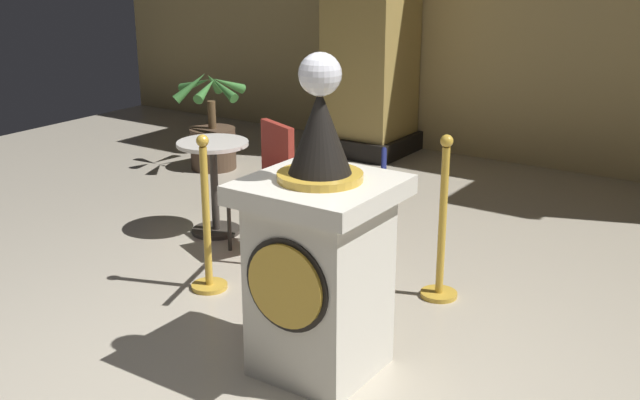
# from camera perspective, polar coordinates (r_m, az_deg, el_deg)

# --- Properties ---
(ground_plane) EXTENTS (12.01, 12.01, 0.00)m
(ground_plane) POSITION_cam_1_polar(r_m,az_deg,el_deg) (4.06, -5.37, -14.30)
(ground_plane) COLOR #B2A893
(pedestal_clock) EXTENTS (0.72, 0.72, 1.70)m
(pedestal_clock) POSITION_cam_1_polar(r_m,az_deg,el_deg) (4.01, -0.05, -4.04)
(pedestal_clock) COLOR silver
(pedestal_clock) RESTS_ON ground_plane
(stanchion_near) EXTENTS (0.24, 0.24, 1.08)m
(stanchion_near) POSITION_cam_1_polar(r_m,az_deg,el_deg) (5.01, 8.89, -3.03)
(stanchion_near) COLOR gold
(stanchion_near) RESTS_ON ground_plane
(stanchion_far) EXTENTS (0.24, 0.24, 1.05)m
(stanchion_far) POSITION_cam_1_polar(r_m,az_deg,el_deg) (5.12, -8.27, -2.66)
(stanchion_far) COLOR gold
(stanchion_far) RESTS_ON ground_plane
(velvet_rope) EXTENTS (1.07, 1.06, 0.22)m
(velvet_rope) POSITION_cam_1_polar(r_m,az_deg,el_deg) (4.88, 0.22, 1.66)
(velvet_rope) COLOR #141947
(potted_palm_left) EXTENTS (0.80, 0.75, 1.02)m
(potted_palm_left) POSITION_cam_1_polar(r_m,az_deg,el_deg) (7.95, -7.89, 4.74)
(potted_palm_left) COLOR #4C3828
(potted_palm_left) RESTS_ON ground_plane
(cafe_table) EXTENTS (0.55, 0.55, 0.74)m
(cafe_table) POSITION_cam_1_polar(r_m,az_deg,el_deg) (6.09, -7.78, 1.80)
(cafe_table) COLOR #332D28
(cafe_table) RESTS_ON ground_plane
(cafe_chair_red) EXTENTS (0.53, 0.53, 0.96)m
(cafe_chair_red) POSITION_cam_1_polar(r_m,az_deg,el_deg) (5.65, -3.94, 1.68)
(cafe_chair_red) COLOR black
(cafe_chair_red) RESTS_ON ground_plane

